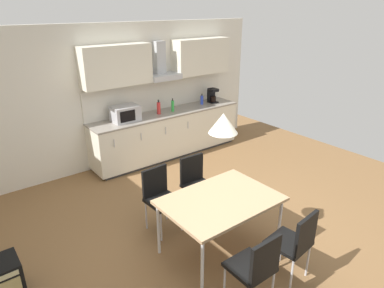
{
  "coord_description": "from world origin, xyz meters",
  "views": [
    {
      "loc": [
        -2.48,
        -2.79,
        2.84
      ],
      "look_at": [
        0.29,
        0.79,
        1.0
      ],
      "focal_mm": 32.0,
      "sensor_mm": 36.0,
      "label": 1
    }
  ],
  "objects_px": {
    "bottle_blue": "(202,100)",
    "chair_far_right": "(196,180)",
    "pendant_lamp": "(223,123)",
    "chair_near_left": "(256,265)",
    "coffee_maker": "(212,95)",
    "bottle_red": "(159,108)",
    "microwave": "(125,114)",
    "dining_table": "(220,202)",
    "chair_near_right": "(296,240)",
    "chair_far_left": "(159,193)",
    "bottle_green": "(173,106)"
  },
  "relations": [
    {
      "from": "bottle_blue",
      "to": "chair_far_right",
      "type": "height_order",
      "value": "bottle_blue"
    },
    {
      "from": "pendant_lamp",
      "to": "chair_near_left",
      "type": "bearing_deg",
      "value": -109.48
    },
    {
      "from": "coffee_maker",
      "to": "bottle_red",
      "type": "distance_m",
      "value": 1.37
    },
    {
      "from": "coffee_maker",
      "to": "chair_near_left",
      "type": "height_order",
      "value": "coffee_maker"
    },
    {
      "from": "microwave",
      "to": "pendant_lamp",
      "type": "distance_m",
      "value": 2.92
    },
    {
      "from": "pendant_lamp",
      "to": "bottle_red",
      "type": "bearing_deg",
      "value": 71.11
    },
    {
      "from": "coffee_maker",
      "to": "dining_table",
      "type": "relative_size",
      "value": 0.22
    },
    {
      "from": "chair_near_right",
      "to": "chair_far_right",
      "type": "bearing_deg",
      "value": 90.18
    },
    {
      "from": "chair_near_left",
      "to": "chair_far_right",
      "type": "xyz_separation_m",
      "value": [
        0.61,
        1.71,
        0.0
      ]
    },
    {
      "from": "bottle_red",
      "to": "chair_near_right",
      "type": "bearing_deg",
      "value": -100.14
    },
    {
      "from": "bottle_blue",
      "to": "chair_far_left",
      "type": "xyz_separation_m",
      "value": [
        -2.37,
        -2.01,
        -0.47
      ]
    },
    {
      "from": "coffee_maker",
      "to": "chair_far_left",
      "type": "relative_size",
      "value": 0.34
    },
    {
      "from": "bottle_blue",
      "to": "chair_near_right",
      "type": "xyz_separation_m",
      "value": [
        -1.75,
        -3.73,
        -0.47
      ]
    },
    {
      "from": "microwave",
      "to": "bottle_red",
      "type": "xyz_separation_m",
      "value": [
        0.71,
        0.0,
        -0.02
      ]
    },
    {
      "from": "bottle_red",
      "to": "chair_far_right",
      "type": "bearing_deg",
      "value": -108.57
    },
    {
      "from": "microwave",
      "to": "chair_far_left",
      "type": "relative_size",
      "value": 0.55
    },
    {
      "from": "dining_table",
      "to": "chair_far_left",
      "type": "bearing_deg",
      "value": 109.7
    },
    {
      "from": "chair_far_right",
      "to": "pendant_lamp",
      "type": "bearing_deg",
      "value": -109.63
    },
    {
      "from": "coffee_maker",
      "to": "dining_table",
      "type": "distance_m",
      "value": 3.72
    },
    {
      "from": "chair_far_left",
      "to": "coffee_maker",
      "type": "bearing_deg",
      "value": 37.17
    },
    {
      "from": "bottle_green",
      "to": "bottle_blue",
      "type": "bearing_deg",
      "value": 3.78
    },
    {
      "from": "pendant_lamp",
      "to": "dining_table",
      "type": "bearing_deg",
      "value": 180.0
    },
    {
      "from": "coffee_maker",
      "to": "chair_near_right",
      "type": "bearing_deg",
      "value": -118.63
    },
    {
      "from": "chair_far_left",
      "to": "chair_near_left",
      "type": "xyz_separation_m",
      "value": [
        0.0,
        -1.71,
        0.0
      ]
    },
    {
      "from": "dining_table",
      "to": "chair_near_right",
      "type": "relative_size",
      "value": 1.54
    },
    {
      "from": "microwave",
      "to": "bottle_green",
      "type": "bearing_deg",
      "value": -1.05
    },
    {
      "from": "bottle_green",
      "to": "pendant_lamp",
      "type": "height_order",
      "value": "pendant_lamp"
    },
    {
      "from": "bottle_blue",
      "to": "bottle_red",
      "type": "height_order",
      "value": "bottle_red"
    },
    {
      "from": "coffee_maker",
      "to": "chair_far_left",
      "type": "distance_m",
      "value": 3.36
    },
    {
      "from": "coffee_maker",
      "to": "chair_far_left",
      "type": "height_order",
      "value": "coffee_maker"
    },
    {
      "from": "coffee_maker",
      "to": "pendant_lamp",
      "type": "xyz_separation_m",
      "value": [
        -2.34,
        -2.86,
        0.62
      ]
    },
    {
      "from": "coffee_maker",
      "to": "bottle_red",
      "type": "xyz_separation_m",
      "value": [
        -1.37,
        -0.02,
        -0.03
      ]
    },
    {
      "from": "chair_near_left",
      "to": "bottle_red",
      "type": "bearing_deg",
      "value": 70.97
    },
    {
      "from": "bottle_red",
      "to": "microwave",
      "type": "bearing_deg",
      "value": -179.69
    },
    {
      "from": "chair_far_left",
      "to": "pendant_lamp",
      "type": "bearing_deg",
      "value": -70.3
    },
    {
      "from": "microwave",
      "to": "chair_far_left",
      "type": "distance_m",
      "value": 2.13
    },
    {
      "from": "bottle_blue",
      "to": "bottle_green",
      "type": "relative_size",
      "value": 0.85
    },
    {
      "from": "dining_table",
      "to": "bottle_red",
      "type": "bearing_deg",
      "value": 71.11
    },
    {
      "from": "bottle_green",
      "to": "bottle_red",
      "type": "bearing_deg",
      "value": 175.84
    },
    {
      "from": "microwave",
      "to": "bottle_red",
      "type": "distance_m",
      "value": 0.71
    },
    {
      "from": "dining_table",
      "to": "pendant_lamp",
      "type": "height_order",
      "value": "pendant_lamp"
    },
    {
      "from": "bottle_blue",
      "to": "pendant_lamp",
      "type": "xyz_separation_m",
      "value": [
        -2.06,
        -2.87,
        0.67
      ]
    },
    {
      "from": "bottle_green",
      "to": "chair_near_left",
      "type": "xyz_separation_m",
      "value": [
        -1.58,
        -3.68,
        -0.48
      ]
    },
    {
      "from": "microwave",
      "to": "chair_near_right",
      "type": "distance_m",
      "value": 3.73
    },
    {
      "from": "bottle_green",
      "to": "chair_far_left",
      "type": "relative_size",
      "value": 0.3
    },
    {
      "from": "bottle_blue",
      "to": "bottle_green",
      "type": "height_order",
      "value": "bottle_green"
    },
    {
      "from": "bottle_red",
      "to": "pendant_lamp",
      "type": "relative_size",
      "value": 0.86
    },
    {
      "from": "bottle_blue",
      "to": "chair_near_right",
      "type": "height_order",
      "value": "bottle_blue"
    },
    {
      "from": "coffee_maker",
      "to": "chair_near_right",
      "type": "height_order",
      "value": "coffee_maker"
    },
    {
      "from": "bottle_green",
      "to": "bottle_red",
      "type": "height_order",
      "value": "bottle_red"
    }
  ]
}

